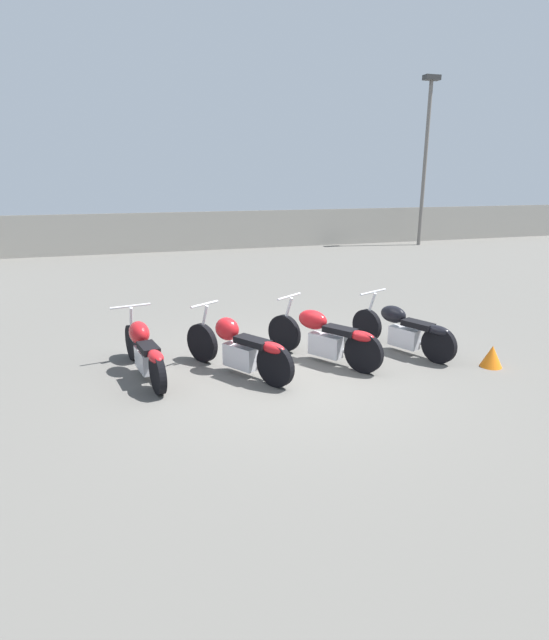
{
  "coord_description": "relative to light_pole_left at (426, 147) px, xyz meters",
  "views": [
    {
      "loc": [
        -2.41,
        -6.85,
        2.95
      ],
      "look_at": [
        0.0,
        0.78,
        0.65
      ],
      "focal_mm": 28.0,
      "sensor_mm": 36.0,
      "label": 1
    }
  ],
  "objects": [
    {
      "name": "motorcycle_slot_1",
      "position": [
        -11.39,
        -12.57,
        -3.74
      ],
      "size": [
        1.27,
        1.94,
        1.02
      ],
      "rotation": [
        0.0,
        0.0,
        0.56
      ],
      "color": "black",
      "rests_on": "ground_plane"
    },
    {
      "name": "motorcycle_slot_0",
      "position": [
        -12.78,
        -12.21,
        -3.76
      ],
      "size": [
        0.72,
        2.13,
        0.96
      ],
      "rotation": [
        0.0,
        0.0,
        0.19
      ],
      "color": "black",
      "rests_on": "ground_plane"
    },
    {
      "name": "motorcycle_slot_2",
      "position": [
        -9.93,
        -12.47,
        -3.74
      ],
      "size": [
        1.29,
        1.92,
        1.02
      ],
      "rotation": [
        0.0,
        0.0,
        0.57
      ],
      "color": "black",
      "rests_on": "ground_plane"
    },
    {
      "name": "traffic_cone_near",
      "position": [
        -7.44,
        -13.5,
        -4.01
      ],
      "size": [
        0.35,
        0.35,
        0.35
      ],
      "color": "orange",
      "rests_on": "ground_plane"
    },
    {
      "name": "fence_back",
      "position": [
        -10.63,
        1.19,
        -3.39
      ],
      "size": [
        40.0,
        0.04,
        1.59
      ],
      "color": "#9E998E",
      "rests_on": "ground_plane"
    },
    {
      "name": "light_pole_left",
      "position": [
        0.0,
        0.0,
        0.0
      ],
      "size": [
        0.7,
        0.35,
        7.02
      ],
      "color": "slate",
      "rests_on": "ground_plane"
    },
    {
      "name": "motorcycle_slot_3",
      "position": [
        -8.43,
        -12.45,
        -3.77
      ],
      "size": [
        1.05,
        1.96,
        0.98
      ],
      "rotation": [
        0.0,
        0.0,
        0.41
      ],
      "color": "black",
      "rests_on": "ground_plane"
    },
    {
      "name": "ground_plane",
      "position": [
        -10.63,
        -12.78,
        -4.18
      ],
      "size": [
        60.0,
        60.0,
        0.0
      ],
      "primitive_type": "plane",
      "color": "#5B5954"
    }
  ]
}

